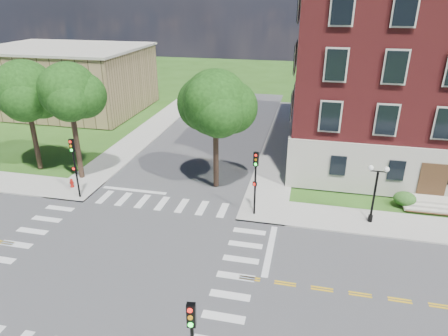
% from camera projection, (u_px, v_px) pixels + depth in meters
% --- Properties ---
extents(ground, '(160.00, 160.00, 0.00)m').
position_uv_depth(ground, '(119.00, 260.00, 24.19)').
color(ground, '#2A5116').
rests_on(ground, ground).
extents(road_ew, '(90.00, 12.00, 0.01)m').
position_uv_depth(road_ew, '(119.00, 260.00, 24.19)').
color(road_ew, '#3D3D3F').
rests_on(road_ew, ground).
extents(road_ns, '(12.00, 90.00, 0.01)m').
position_uv_depth(road_ns, '(119.00, 259.00, 24.19)').
color(road_ns, '#3D3D3F').
rests_on(road_ns, ground).
extents(sidewalk_ne, '(34.00, 34.00, 0.12)m').
position_uv_depth(sidewalk_ne, '(362.00, 178.00, 34.80)').
color(sidewalk_ne, '#9E9B93').
rests_on(sidewalk_ne, ground).
extents(sidewalk_nw, '(34.00, 34.00, 0.12)m').
position_uv_depth(sidewalk_nw, '(49.00, 150.00, 40.99)').
color(sidewalk_nw, '#9E9B93').
rests_on(sidewalk_nw, ground).
extents(crosswalk_east, '(2.20, 10.20, 0.02)m').
position_uv_depth(crosswalk_east, '(236.00, 277.00, 22.74)').
color(crosswalk_east, silver).
rests_on(crosswalk_east, ground).
extents(stop_bar_east, '(0.40, 5.50, 0.00)m').
position_uv_depth(stop_bar_east, '(270.00, 250.00, 25.10)').
color(stop_bar_east, silver).
rests_on(stop_bar_east, ground).
extents(secondary_building, '(20.40, 15.40, 8.30)m').
position_uv_depth(secondary_building, '(67.00, 78.00, 53.69)').
color(secondary_building, olive).
rests_on(secondary_building, ground).
extents(tree_b, '(5.14, 5.14, 9.73)m').
position_uv_depth(tree_b, '(25.00, 91.00, 33.72)').
color(tree_b, black).
rests_on(tree_b, ground).
extents(tree_c, '(4.62, 4.62, 9.86)m').
position_uv_depth(tree_c, '(69.00, 92.00, 31.78)').
color(tree_c, black).
rests_on(tree_c, ground).
extents(tree_d, '(5.14, 5.14, 9.61)m').
position_uv_depth(tree_d, '(215.00, 103.00, 30.44)').
color(tree_d, black).
rests_on(tree_d, ground).
extents(traffic_signal_ne, '(0.38, 0.46, 4.80)m').
position_uv_depth(traffic_signal_ne, '(255.00, 176.00, 27.74)').
color(traffic_signal_ne, black).
rests_on(traffic_signal_ne, ground).
extents(traffic_signal_nw, '(0.33, 0.37, 4.80)m').
position_uv_depth(traffic_signal_nw, '(74.00, 161.00, 30.17)').
color(traffic_signal_nw, black).
rests_on(traffic_signal_nw, ground).
extents(twin_lamp_west, '(1.36, 0.36, 4.23)m').
position_uv_depth(twin_lamp_west, '(375.00, 191.00, 27.05)').
color(twin_lamp_west, black).
rests_on(twin_lamp_west, ground).
extents(fire_hydrant, '(0.35, 0.35, 0.75)m').
position_uv_depth(fire_hydrant, '(72.00, 183.00, 32.85)').
color(fire_hydrant, '#9D120C').
rests_on(fire_hydrant, ground).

